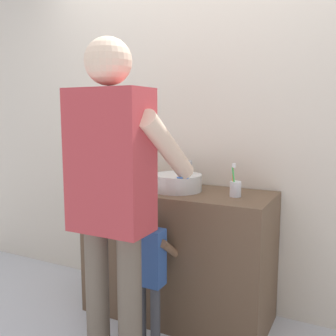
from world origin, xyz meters
TOP-DOWN VIEW (x-y plane):
  - ground_plane at (0.00, 0.00)m, footprint 14.00×14.00m
  - back_wall at (0.00, 0.62)m, footprint 4.40×0.08m
  - vanity_cabinet at (0.00, 0.30)m, footprint 1.25×0.54m
  - sink_basin at (0.00, 0.28)m, footprint 0.33×0.33m
  - faucet at (0.00, 0.48)m, footprint 0.18×0.14m
  - toothbrush_cup at (0.40, 0.28)m, footprint 0.07×0.07m
  - soap_bottle at (-0.39, 0.32)m, footprint 0.06×0.06m
  - child_toddler at (0.00, -0.10)m, footprint 0.26×0.26m
  - adult_parent at (-0.02, -0.42)m, footprint 0.54×0.57m

SIDE VIEW (x-z plane):
  - ground_plane at x=0.00m, z-range 0.00..0.00m
  - vanity_cabinet at x=0.00m, z-range 0.00..0.88m
  - child_toddler at x=0.00m, z-range 0.08..0.93m
  - toothbrush_cup at x=0.40m, z-range 0.83..1.04m
  - sink_basin at x=0.00m, z-range 0.88..0.99m
  - soap_bottle at x=-0.39m, z-range 0.87..1.03m
  - faucet at x=0.00m, z-range 0.87..1.05m
  - adult_parent at x=-0.02m, z-range 0.18..1.92m
  - back_wall at x=0.00m, z-range 0.00..2.70m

